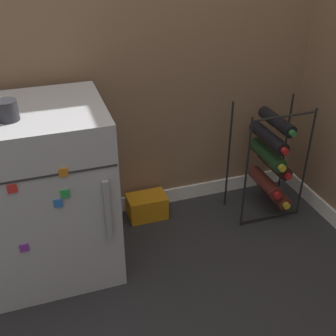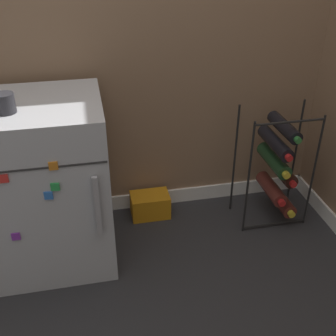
{
  "view_description": "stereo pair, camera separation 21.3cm",
  "coord_description": "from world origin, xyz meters",
  "px_view_note": "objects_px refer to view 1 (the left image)",
  "views": [
    {
      "loc": [
        -0.53,
        -1.37,
        1.5
      ],
      "look_at": [
        0.05,
        0.37,
        0.42
      ],
      "focal_mm": 45.0,
      "sensor_mm": 36.0,
      "label": 1
    },
    {
      "loc": [
        -0.32,
        -1.43,
        1.5
      ],
      "look_at": [
        0.05,
        0.37,
        0.42
      ],
      "focal_mm": 45.0,
      "sensor_mm": 36.0,
      "label": 2
    }
  ],
  "objects_px": {
    "mini_fridge": "(48,192)",
    "soda_box": "(147,206)",
    "fridge_top_cup": "(7,111)",
    "wine_rack": "(271,161)"
  },
  "relations": [
    {
      "from": "mini_fridge",
      "to": "fridge_top_cup",
      "type": "relative_size",
      "value": 10.25
    },
    {
      "from": "soda_box",
      "to": "fridge_top_cup",
      "type": "xyz_separation_m",
      "value": [
        -0.62,
        -0.31,
        0.8
      ]
    },
    {
      "from": "fridge_top_cup",
      "to": "soda_box",
      "type": "bearing_deg",
      "value": 26.31
    },
    {
      "from": "mini_fridge",
      "to": "soda_box",
      "type": "bearing_deg",
      "value": 22.25
    },
    {
      "from": "wine_rack",
      "to": "fridge_top_cup",
      "type": "bearing_deg",
      "value": -173.15
    },
    {
      "from": "wine_rack",
      "to": "soda_box",
      "type": "bearing_deg",
      "value": 167.76
    },
    {
      "from": "soda_box",
      "to": "fridge_top_cup",
      "type": "distance_m",
      "value": 1.06
    },
    {
      "from": "wine_rack",
      "to": "fridge_top_cup",
      "type": "xyz_separation_m",
      "value": [
        -1.31,
        -0.16,
        0.54
      ]
    },
    {
      "from": "fridge_top_cup",
      "to": "mini_fridge",
      "type": "bearing_deg",
      "value": 44.34
    },
    {
      "from": "wine_rack",
      "to": "soda_box",
      "type": "height_order",
      "value": "wine_rack"
    }
  ]
}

